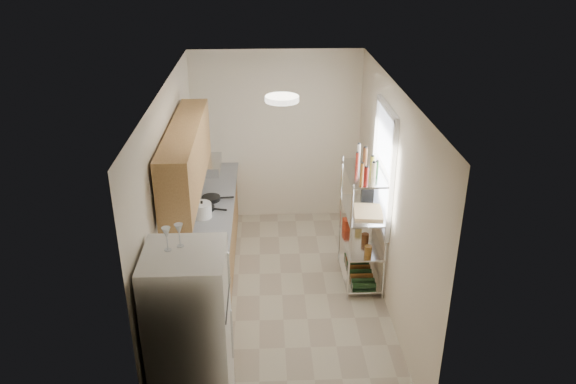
% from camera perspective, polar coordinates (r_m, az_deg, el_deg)
% --- Properties ---
extents(room, '(2.52, 4.42, 2.62)m').
position_cam_1_polar(room, '(6.40, -0.66, -0.86)').
color(room, '#B4AA92').
rests_on(room, ground).
extents(counter_run, '(0.63, 3.51, 0.90)m').
position_cam_1_polar(counter_run, '(7.22, -8.09, -5.55)').
color(counter_run, tan).
rests_on(counter_run, ground).
extents(upper_cabinets, '(0.33, 2.20, 0.72)m').
position_cam_1_polar(upper_cabinets, '(6.34, -10.30, 3.52)').
color(upper_cabinets, tan).
rests_on(upper_cabinets, room).
extents(range_hood, '(0.50, 0.60, 0.12)m').
position_cam_1_polar(range_hood, '(7.23, -8.86, 2.73)').
color(range_hood, '#B7BABC').
rests_on(range_hood, room).
extents(window, '(0.06, 1.00, 1.46)m').
position_cam_1_polar(window, '(6.76, 9.67, 2.55)').
color(window, white).
rests_on(window, room).
extents(bakers_rack, '(0.45, 0.90, 1.73)m').
position_cam_1_polar(bakers_rack, '(6.85, 7.70, -1.07)').
color(bakers_rack, silver).
rests_on(bakers_rack, ground).
extents(ceiling_dome, '(0.34, 0.34, 0.05)m').
position_cam_1_polar(ceiling_dome, '(5.67, -0.62, 9.46)').
color(ceiling_dome, white).
rests_on(ceiling_dome, room).
extents(refrigerator, '(0.69, 0.69, 1.68)m').
position_cam_1_polar(refrigerator, '(5.20, -9.90, -14.10)').
color(refrigerator, white).
rests_on(refrigerator, ground).
extents(wine_glass_a, '(0.07, 0.07, 0.21)m').
position_cam_1_polar(wine_glass_a, '(4.77, -10.98, -4.34)').
color(wine_glass_a, silver).
rests_on(wine_glass_a, refrigerator).
extents(wine_glass_b, '(0.08, 0.08, 0.21)m').
position_cam_1_polar(wine_glass_b, '(4.74, -12.20, -4.69)').
color(wine_glass_b, silver).
rests_on(wine_glass_b, refrigerator).
extents(rice_cooker, '(0.23, 0.23, 0.19)m').
position_cam_1_polar(rice_cooker, '(6.93, -8.71, -1.84)').
color(rice_cooker, white).
rests_on(rice_cooker, counter_run).
extents(frying_pan_large, '(0.32, 0.32, 0.05)m').
position_cam_1_polar(frying_pan_large, '(7.15, -8.52, -1.61)').
color(frying_pan_large, black).
rests_on(frying_pan_large, counter_run).
extents(frying_pan_small, '(0.27, 0.27, 0.05)m').
position_cam_1_polar(frying_pan_small, '(7.39, -7.83, -0.64)').
color(frying_pan_small, black).
rests_on(frying_pan_small, counter_run).
extents(cutting_board, '(0.38, 0.47, 0.03)m').
position_cam_1_polar(cutting_board, '(6.81, 8.15, -2.02)').
color(cutting_board, tan).
rests_on(cutting_board, bakers_rack).
extents(espresso_machine, '(0.18, 0.25, 0.27)m').
position_cam_1_polar(espresso_machine, '(7.15, 8.09, 0.38)').
color(espresso_machine, black).
rests_on(espresso_machine, bakers_rack).
extents(storage_bag, '(0.11, 0.14, 0.15)m').
position_cam_1_polar(storage_bag, '(7.33, 6.02, -3.29)').
color(storage_bag, '#9D2B13').
rests_on(storage_bag, bakers_rack).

